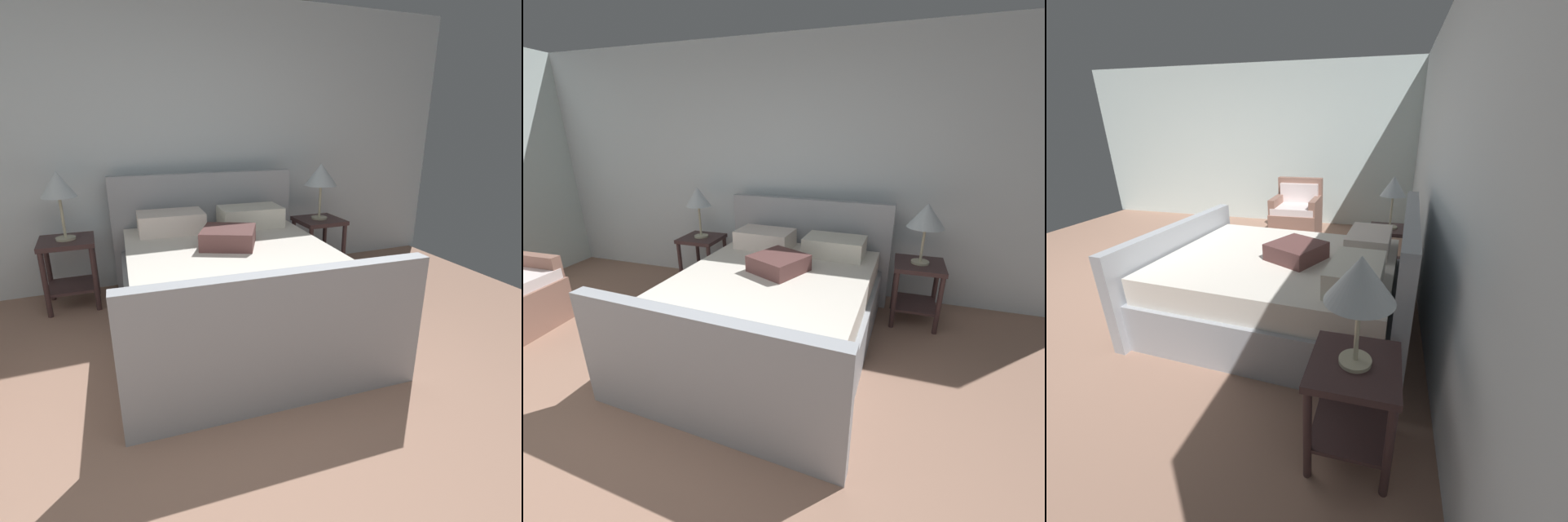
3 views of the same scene
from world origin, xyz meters
TOP-DOWN VIEW (x-y plane):
  - wall_back at (0.00, 3.02)m, footprint 6.22×0.12m
  - bed at (0.24, 1.76)m, footprint 1.84×2.26m
  - nightstand_right at (1.42, 2.49)m, footprint 0.44×0.44m
  - table_lamp_right at (1.42, 2.49)m, footprint 0.32×0.32m
  - nightstand_left at (-0.95, 2.62)m, footprint 0.44×0.44m
  - table_lamp_left at (-0.95, 2.62)m, footprint 0.28×0.28m

SIDE VIEW (x-z plane):
  - bed at x=0.24m, z-range -0.20..0.89m
  - nightstand_right at x=1.42m, z-range 0.10..0.70m
  - nightstand_left at x=-0.95m, z-range 0.10..0.70m
  - table_lamp_right at x=1.42m, z-range 0.76..1.31m
  - table_lamp_left at x=-0.95m, z-range 0.76..1.33m
  - wall_back at x=0.00m, z-range 0.00..2.64m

